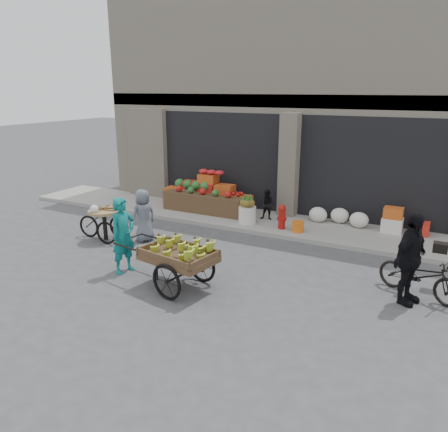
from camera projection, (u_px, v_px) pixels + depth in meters
The scene contains 15 objects.
ground at pixel (210, 275), 9.64m from camera, with size 80.00×80.00×0.00m, color #424244.
sidewalk at pixel (277, 224), 13.11m from camera, with size 18.00×2.20×0.12m, color gray.
building at pixel (320, 106), 15.52m from camera, with size 14.00×6.45×7.00m.
fruit_display at pixel (209, 193), 14.28m from camera, with size 3.10×1.12×1.24m.
pineapple_bin at pixel (247, 215), 12.93m from camera, with size 0.52×0.52×0.50m, color silver.
fire_hydrant at pixel (282, 216), 12.36m from camera, with size 0.22×0.22×0.71m.
orange_bucket at pixel (298, 227), 12.16m from camera, with size 0.32×0.32×0.30m, color orange.
right_bay_goods at pixel (371, 219), 12.36m from camera, with size 3.35×0.60×0.70m.
seated_person at pixel (268, 205), 13.20m from camera, with size 0.45×0.35×0.93m, color black.
banana_cart at pixel (176, 253), 8.86m from camera, with size 2.63×1.40×1.05m.
vendor_woman at pixel (123, 235), 9.62m from camera, with size 0.63×0.41×1.72m, color #0E716E.
tricycle_cart at pixel (104, 220), 11.78m from camera, with size 1.44×0.90×0.95m.
vendor_grey at pixel (143, 215), 11.64m from camera, with size 0.70×0.45×1.43m, color slate.
bicycle at pixel (420, 275), 8.56m from camera, with size 0.60×1.72×0.90m, color black.
cyclist at pixel (410, 259), 8.18m from camera, with size 1.06×0.44×1.82m, color black.
Camera 1 is at (4.41, -7.72, 3.98)m, focal length 35.00 mm.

